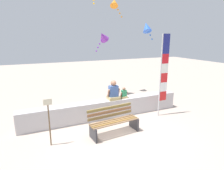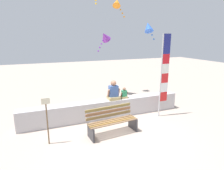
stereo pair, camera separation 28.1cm
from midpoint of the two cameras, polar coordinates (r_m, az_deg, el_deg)
ground_plane at (r=6.82m, az=3.00°, el=-13.58°), size 40.00×40.00×0.00m
seawall_ledge at (r=7.76m, az=-0.99°, el=-7.10°), size 6.52×0.45×0.72m
park_bench at (r=6.53m, az=1.19°, el=-10.75°), size 1.73×0.75×0.88m
person_adult at (r=7.67m, az=1.48°, el=-2.11°), size 0.51×0.38×0.79m
person_child at (r=7.90m, az=4.63°, el=-2.65°), size 0.30×0.22×0.46m
flag_banner at (r=7.84m, az=16.09°, el=3.80°), size 0.37×0.05×3.29m
kite_blue at (r=9.26m, az=11.65°, el=16.48°), size 0.58×0.62×0.87m
kite_purple at (r=9.68m, az=-1.32°, el=14.18°), size 0.76×0.74×1.07m
kite_orange at (r=11.08m, az=2.27°, el=23.20°), size 0.72×0.74×1.07m
sign_post at (r=5.99m, az=-17.46°, el=-9.26°), size 0.24×0.04×1.46m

